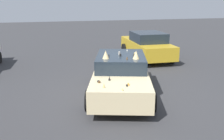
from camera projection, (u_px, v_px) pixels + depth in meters
ground_plane at (120, 95)px, 8.75m from camera, size 60.00×60.00×0.00m
art_car_decorated at (121, 75)px, 8.62m from camera, size 4.65×2.89×1.59m
parked_sedan_behind_right at (147, 45)px, 13.89m from camera, size 4.37×2.05×1.45m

